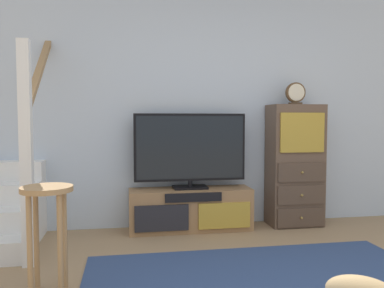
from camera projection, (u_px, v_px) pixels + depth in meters
back_wall at (213, 104)px, 4.37m from camera, size 6.40×0.12×2.70m
media_console at (191, 209)px, 4.13m from camera, size 1.30×0.38×0.44m
television at (190, 149)px, 4.11m from camera, size 1.19×0.22×0.80m
side_cabinet at (295, 165)px, 4.31m from camera, size 0.58×0.38×1.34m
desk_clock at (295, 94)px, 4.24m from camera, size 0.22×0.08×0.24m
bar_stool_near at (47, 215)px, 2.58m from camera, size 0.34×0.34×0.73m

